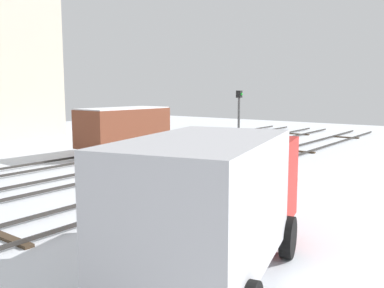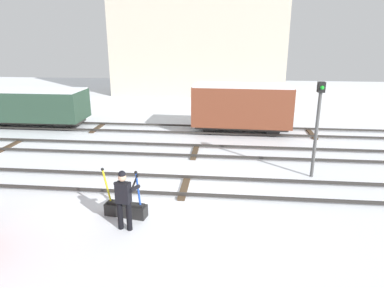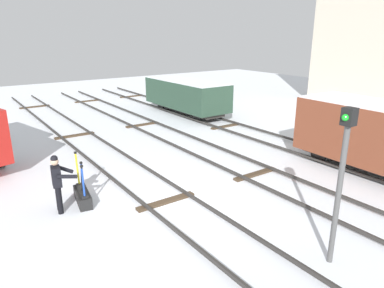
# 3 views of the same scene
# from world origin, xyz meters

# --- Properties ---
(ground_plane) EXTENTS (60.00, 60.00, 0.00)m
(ground_plane) POSITION_xyz_m (0.00, 0.00, 0.00)
(ground_plane) COLOR silver
(track_main_line) EXTENTS (44.00, 1.94, 0.18)m
(track_main_line) POSITION_xyz_m (0.00, 0.00, 0.11)
(track_main_line) COLOR #2D2B28
(track_main_line) RESTS_ON ground_plane
(track_siding_near) EXTENTS (44.00, 1.94, 0.18)m
(track_siding_near) POSITION_xyz_m (0.00, 3.78, 0.11)
(track_siding_near) COLOR #2D2B28
(track_siding_near) RESTS_ON ground_plane
(track_siding_far) EXTENTS (44.00, 1.94, 0.18)m
(track_siding_far) POSITION_xyz_m (0.00, 7.37, 0.11)
(track_siding_far) COLOR #2D2B28
(track_siding_far) RESTS_ON ground_plane
(switch_lever_frame) EXTENTS (1.34, 0.55, 1.45)m
(switch_lever_frame) POSITION_xyz_m (-1.47, -2.05, 0.25)
(switch_lever_frame) COLOR black
(switch_lever_frame) RESTS_ON ground_plane
(rail_worker) EXTENTS (0.61, 0.68, 1.71)m
(rail_worker) POSITION_xyz_m (-1.28, -2.75, 0.96)
(rail_worker) COLOR black
(rail_worker) RESTS_ON ground_plane
(signal_post) EXTENTS (0.24, 0.32, 3.52)m
(signal_post) POSITION_xyz_m (4.59, 1.52, 2.18)
(signal_post) COLOR #4C4C4C
(signal_post) RESTS_ON ground_plane
(apartment_building) EXTENTS (14.79, 5.22, 10.87)m
(apartment_building) POSITION_xyz_m (-1.29, 20.36, 5.44)
(apartment_building) COLOR beige
(apartment_building) RESTS_ON ground_plane
(freight_car_mid_siding) EXTENTS (5.16, 2.44, 2.58)m
(freight_car_mid_siding) POSITION_xyz_m (2.13, 7.37, 1.47)
(freight_car_mid_siding) COLOR #2D2B28
(freight_car_mid_siding) RESTS_ON ground_plane
(freight_car_near_switch) EXTENTS (6.29, 2.31, 2.15)m
(freight_car_near_switch) POSITION_xyz_m (-9.75, 7.37, 1.26)
(freight_car_near_switch) COLOR #2D2B28
(freight_car_near_switch) RESTS_ON ground_plane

